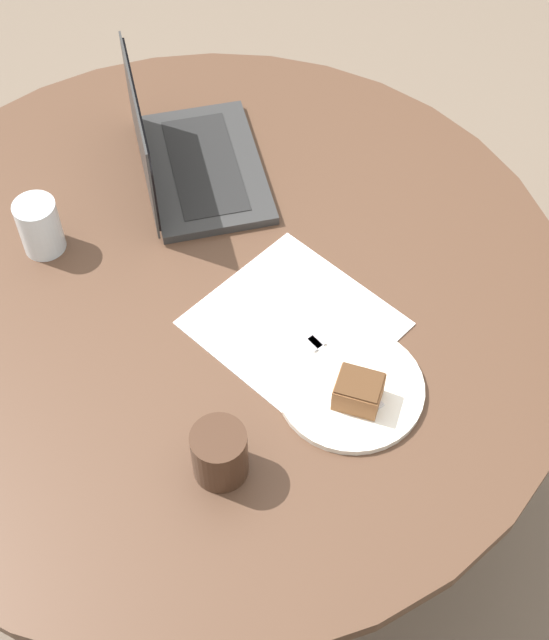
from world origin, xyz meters
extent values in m
plane|color=#6B5B4C|center=(0.00, 0.00, 0.00)|extent=(12.00, 12.00, 0.00)
cylinder|color=#4C3323|center=(0.00, 0.00, 0.01)|extent=(0.42, 0.42, 0.02)
cylinder|color=#4C3323|center=(0.00, 0.00, 0.35)|extent=(0.10, 0.10, 0.67)
cylinder|color=#4C3323|center=(0.00, 0.00, 0.70)|extent=(1.29, 1.29, 0.03)
cube|color=white|center=(0.14, 0.11, 0.72)|extent=(0.38, 0.37, 0.00)
cylinder|color=silver|center=(0.30, 0.13, 0.72)|extent=(0.23, 0.23, 0.01)
cube|color=brown|center=(0.32, 0.13, 0.75)|extent=(0.09, 0.09, 0.05)
cube|color=#4D311C|center=(0.32, 0.13, 0.78)|extent=(0.09, 0.09, 0.00)
cube|color=silver|center=(0.27, 0.14, 0.73)|extent=(0.17, 0.06, 0.00)
cube|color=silver|center=(0.20, 0.12, 0.73)|extent=(0.03, 0.03, 0.00)
cylinder|color=#3D2619|center=(0.34, -0.11, 0.76)|extent=(0.08, 0.08, 0.10)
cylinder|color=silver|center=(-0.20, -0.23, 0.77)|extent=(0.07, 0.07, 0.10)
cube|color=#2D2D2D|center=(-0.26, 0.10, 0.73)|extent=(0.37, 0.27, 0.02)
cube|color=black|center=(-0.26, 0.10, 0.74)|extent=(0.29, 0.17, 0.00)
cube|color=#2D2D2D|center=(-0.28, -0.01, 0.83)|extent=(0.33, 0.06, 0.20)
cube|color=black|center=(-0.28, -0.01, 0.83)|extent=(0.31, 0.06, 0.18)
camera|label=1|loc=(0.94, -0.28, 1.92)|focal=50.00mm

